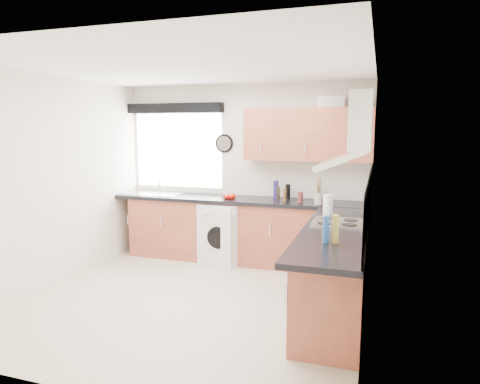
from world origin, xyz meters
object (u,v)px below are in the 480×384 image
(oven, at_px, (337,268))
(extractor_hood, at_px, (351,139))
(washing_machine, at_px, (225,233))
(upper_cabinets, at_px, (308,135))

(oven, height_order, extractor_hood, extractor_hood)
(washing_machine, bearing_deg, oven, -17.32)
(extractor_hood, xyz_separation_m, washing_machine, (-1.75, 1.10, -1.35))
(extractor_hood, xyz_separation_m, upper_cabinets, (-0.65, 1.33, 0.03))
(oven, distance_m, extractor_hood, 1.35)
(upper_cabinets, bearing_deg, extractor_hood, -63.87)
(oven, bearing_deg, washing_machine, 146.31)
(extractor_hood, height_order, upper_cabinets, upper_cabinets)
(oven, distance_m, upper_cabinets, 1.99)
(oven, xyz_separation_m, extractor_hood, (0.10, -0.00, 1.34))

